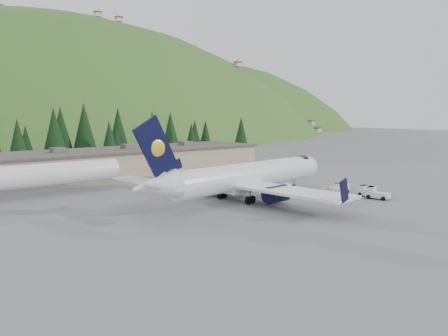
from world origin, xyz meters
TOP-DOWN VIEW (x-y plane):
  - ground at (0.00, 0.00)m, footprint 600.00×600.00m
  - airliner at (-1.09, -0.11)m, footprint 37.62×35.36m
  - second_airliner at (-24.92, 22.00)m, footprint 27.50×11.00m
  - baggage_tug_a at (14.15, -5.45)m, footprint 2.92×2.54m
  - baggage_tug_b at (14.50, -5.87)m, footprint 3.40×2.68m
  - baggage_tug_c at (14.22, -12.28)m, footprint 2.45×3.51m
  - terminal_building at (-5.01, 38.00)m, footprint 71.00×17.00m
  - baggage_tug_d at (14.77, -10.53)m, footprint 2.23×3.28m
  - ramp_worker at (9.92, -5.81)m, footprint 0.73×0.65m
  - tree_line at (-8.99, 60.77)m, footprint 112.76×18.82m
  - hills at (53.34, 207.38)m, footprint 614.00×330.00m

SIDE VIEW (x-z plane):
  - hills at x=53.34m, z-range -232.80..67.20m
  - ground at x=0.00m, z-range 0.00..0.00m
  - baggage_tug_a at x=14.15m, z-range -0.07..1.32m
  - baggage_tug_b at x=14.50m, z-range -0.09..1.54m
  - baggage_tug_d at x=14.77m, z-range -0.09..1.56m
  - baggage_tug_c at x=14.22m, z-range -0.09..1.66m
  - ramp_worker at x=9.92m, z-range 0.00..1.69m
  - terminal_building at x=-5.01m, z-range -0.43..5.67m
  - second_airliner at x=-24.92m, z-range -1.70..8.35m
  - airliner at x=-1.09m, z-range -2.91..9.56m
  - tree_line at x=-8.99m, z-range 0.27..14.39m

